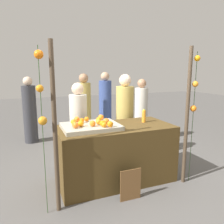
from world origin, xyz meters
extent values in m
plane|color=#565451|center=(0.00, 0.00, 0.00)|extent=(24.00, 24.00, 0.00)
cube|color=#4C3819|center=(0.00, 0.00, 0.45)|extent=(1.81, 0.86, 0.91)
cube|color=#B2AD99|center=(-0.40, 0.02, 0.94)|extent=(0.85, 0.63, 0.06)
sphere|color=orange|center=(-0.17, -0.05, 1.01)|extent=(0.09, 0.09, 0.09)
sphere|color=orange|center=(-0.15, 0.25, 1.01)|extent=(0.09, 0.09, 0.09)
sphere|color=orange|center=(-0.66, -0.11, 1.01)|extent=(0.09, 0.09, 0.09)
sphere|color=orange|center=(-0.65, -0.01, 1.00)|extent=(0.08, 0.08, 0.08)
sphere|color=orange|center=(-0.24, 0.12, 1.01)|extent=(0.08, 0.08, 0.08)
sphere|color=orange|center=(-0.55, 0.26, 1.01)|extent=(0.09, 0.09, 0.09)
sphere|color=orange|center=(-0.41, -0.11, 1.01)|extent=(0.09, 0.09, 0.09)
sphere|color=orange|center=(-0.57, -0.05, 1.01)|extent=(0.09, 0.09, 0.09)
sphere|color=orange|center=(-0.27, -0.14, 1.01)|extent=(0.08, 0.08, 0.08)
sphere|color=orange|center=(-0.29, -0.02, 1.01)|extent=(0.08, 0.08, 0.08)
sphere|color=orange|center=(-0.40, 0.24, 1.00)|extent=(0.08, 0.08, 0.08)
sphere|color=orange|center=(-0.64, 0.13, 1.00)|extent=(0.07, 0.07, 0.07)
sphere|color=orange|center=(-0.27, -0.21, 1.00)|extent=(0.07, 0.07, 0.07)
sphere|color=orange|center=(-0.18, -0.23, 1.01)|extent=(0.09, 0.09, 0.09)
sphere|color=orange|center=(-0.50, 0.16, 1.00)|extent=(0.08, 0.08, 0.08)
cylinder|color=orange|center=(0.55, 0.07, 1.01)|extent=(0.06, 0.06, 0.20)
cylinder|color=yellow|center=(0.55, 0.07, 1.11)|extent=(0.03, 0.03, 0.02)
cube|color=brown|center=(-0.03, -0.61, 0.22)|extent=(0.31, 0.01, 0.46)
cube|color=black|center=(-0.03, -0.60, 0.22)|extent=(0.29, 0.02, 0.44)
cylinder|color=beige|center=(-0.42, 0.71, 0.67)|extent=(0.31, 0.31, 1.35)
sphere|color=beige|center=(-0.42, 0.71, 1.45)|extent=(0.21, 0.21, 0.21)
cylinder|color=tan|center=(0.49, 0.70, 0.73)|extent=(0.34, 0.34, 1.47)
sphere|color=beige|center=(0.49, 0.70, 1.58)|extent=(0.23, 0.23, 0.23)
cylinder|color=tan|center=(0.08, 2.20, 0.73)|extent=(0.34, 0.34, 1.46)
sphere|color=#A87A59|center=(0.08, 2.20, 1.58)|extent=(0.23, 0.23, 0.23)
cylinder|color=beige|center=(1.32, 1.54, 0.68)|extent=(0.31, 0.31, 1.36)
sphere|color=#A87A59|center=(1.32, 1.54, 1.46)|extent=(0.21, 0.21, 0.21)
cylinder|color=#384C8C|center=(0.78, 2.59, 0.74)|extent=(0.34, 0.34, 1.49)
sphere|color=tan|center=(0.78, 2.59, 1.60)|extent=(0.23, 0.23, 0.23)
cylinder|color=#333338|center=(-1.20, 2.57, 0.70)|extent=(0.32, 0.32, 1.40)
sphere|color=beige|center=(-1.20, 2.57, 1.51)|extent=(0.22, 0.22, 0.22)
cylinder|color=#473828|center=(-0.99, -0.47, 1.06)|extent=(0.06, 0.06, 2.12)
cylinder|color=#473828|center=(0.99, -0.47, 1.06)|extent=(0.06, 0.06, 2.12)
cylinder|color=#2D4C23|center=(-1.13, -0.47, 1.02)|extent=(0.01, 0.01, 2.04)
sphere|color=orange|center=(-1.12, -0.47, 1.94)|extent=(0.10, 0.10, 0.10)
sphere|color=orange|center=(-1.13, -0.48, 1.57)|extent=(0.09, 0.09, 0.09)
sphere|color=orange|center=(-1.12, -0.48, 1.19)|extent=(0.10, 0.10, 0.10)
cylinder|color=#2D4C23|center=(1.09, -0.48, 1.02)|extent=(0.01, 0.01, 2.04)
sphere|color=orange|center=(1.10, -0.48, 1.94)|extent=(0.09, 0.09, 0.09)
sphere|color=orange|center=(1.08, -0.49, 1.57)|extent=(0.09, 0.09, 0.09)
sphere|color=orange|center=(1.09, -0.47, 1.19)|extent=(0.10, 0.10, 0.10)
camera|label=1|loc=(-1.30, -3.09, 1.77)|focal=35.28mm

